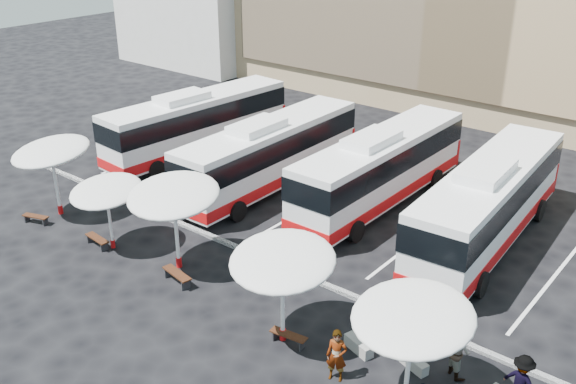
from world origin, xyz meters
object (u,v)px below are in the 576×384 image
Objects in this scene: conc_bench_0 at (359,346)px; passenger_3 at (522,382)px; bus_0 at (198,122)px; conc_bench_1 at (414,363)px; sunshade_3 at (283,261)px; wood_bench_2 at (177,275)px; sunshade_1 at (106,191)px; wood_bench_3 at (289,336)px; sunshade_2 at (173,195)px; sunshade_0 at (51,152)px; sunshade_4 at (413,317)px; bus_3 at (489,201)px; bus_2 at (381,166)px; bus_1 at (270,152)px; wood_bench_0 at (36,217)px; passenger_0 at (337,355)px; passenger_1 at (458,352)px; wood_bench_1 at (97,240)px.

conc_bench_0 is 5.43m from passenger_3.
bus_0 is 12.00× the size of conc_bench_1.
wood_bench_2 is (-5.73, 0.16, -2.88)m from sunshade_3.
sunshade_1 is 2.59× the size of wood_bench_3.
conc_bench_0 is at bearing 0.58° from sunshade_2.
sunshade_0 is 3.90× the size of conc_bench_0.
sunshade_1 is 0.85× the size of sunshade_4.
conc_bench_1 is (4.41, 1.55, -3.05)m from sunshade_3.
bus_3 is 20.65m from sunshade_0.
bus_2 reaches higher than sunshade_0.
sunshade_4 is at bearing -36.53° from bus_1.
sunshade_4 is at bearing -26.33° from conc_bench_0.
wood_bench_0 is 23.02m from passenger_3.
bus_0 is 1.01× the size of bus_2.
passenger_3 is at bearing 4.89° from passenger_0.
bus_2 is at bearing 43.19° from sunshade_0.
bus_3 reaches higher than sunshade_0.
passenger_1 is at bearing 3.62° from sunshade_0.
passenger_1 is (2.97, 2.65, -0.00)m from passenger_0.
passenger_1 is at bearing 17.30° from conc_bench_0.
sunshade_2 is at bearing -106.89° from bus_2.
bus_3 is at bearing 76.72° from sunshade_3.
bus_1 reaches higher than passenger_1.
sunshade_2 is 5.31m from wood_bench_1.
sunshade_4 is 20.30m from wood_bench_0.
wood_bench_1 is (-10.84, -0.03, -2.91)m from sunshade_3.
bus_0 is 6.81× the size of passenger_0.
wood_bench_3 is (11.16, -0.04, -0.02)m from wood_bench_1.
sunshade_1 is 13.05m from passenger_0.
sunshade_0 is at bearing 177.34° from sunshade_4.
wood_bench_1 is at bearing -122.09° from bus_2.
wood_bench_2 is (-8.40, -11.13, -1.75)m from bus_3.
wood_bench_3 is (6.05, -0.24, -0.05)m from wood_bench_2.
wood_bench_1 is (4.25, 0.49, 0.03)m from wood_bench_0.
passenger_0 is at bearing -10.50° from sunshade_3.
bus_0 is at bearing 126.13° from passenger_0.
passenger_0 is (0.21, -1.66, 0.72)m from conc_bench_0.
sunshade_0 is at bearing -153.29° from bus_3.
bus_1 reaches higher than wood_bench_1.
wood_bench_1 reaches higher than wood_bench_3.
passenger_0 is (11.70, -10.47, -1.10)m from bus_1.
wood_bench_0 is at bearing -178.32° from wood_bench_3.
sunshade_1 is at bearing 16.03° from passenger_3.
bus_2 is 11.91× the size of conc_bench_1.
conc_bench_0 is (17.57, 0.32, -3.10)m from sunshade_0.
bus_1 is 2.83× the size of sunshade_3.
wood_bench_3 is at bearing 54.63° from passenger_1.
bus_3 is 7.19× the size of passenger_3.
sunshade_4 is 3.17× the size of wood_bench_0.
passenger_1 is (12.27, 1.08, -2.45)m from sunshade_2.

